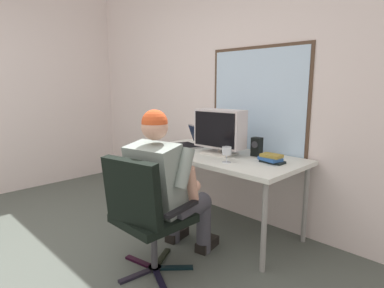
# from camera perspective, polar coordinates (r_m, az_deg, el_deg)

# --- Properties ---
(wall_rear) EXTENTS (4.79, 0.08, 2.84)m
(wall_rear) POSITION_cam_1_polar(r_m,az_deg,el_deg) (3.43, 6.75, 11.12)
(wall_rear) COLOR silver
(wall_rear) RESTS_ON ground
(desk) EXTENTS (1.59, 0.78, 0.74)m
(desk) POSITION_cam_1_polar(r_m,az_deg,el_deg) (3.01, 4.61, -2.74)
(desk) COLOR gray
(desk) RESTS_ON ground
(office_chair) EXTENTS (0.62, 0.57, 0.90)m
(office_chair) POSITION_cam_1_polar(r_m,az_deg,el_deg) (2.31, -8.58, -11.58)
(office_chair) COLOR black
(office_chair) RESTS_ON ground
(person_seated) EXTENTS (0.59, 0.79, 1.21)m
(person_seated) POSITION_cam_1_polar(r_m,az_deg,el_deg) (2.44, -4.67, -7.37)
(person_seated) COLOR #41414A
(person_seated) RESTS_ON ground
(crt_monitor) EXTENTS (0.49, 0.25, 0.42)m
(crt_monitor) POSITION_cam_1_polar(r_m,az_deg,el_deg) (2.95, 5.03, 2.62)
(crt_monitor) COLOR beige
(crt_monitor) RESTS_ON desk
(laptop) EXTENTS (0.41, 0.38, 0.22)m
(laptop) POSITION_cam_1_polar(r_m,az_deg,el_deg) (3.36, -0.03, 0.62)
(laptop) COLOR gray
(laptop) RESTS_ON desk
(wine_glass) EXTENTS (0.08, 0.08, 0.13)m
(wine_glass) POSITION_cam_1_polar(r_m,az_deg,el_deg) (2.65, 6.25, -1.41)
(wine_glass) COLOR silver
(wine_glass) RESTS_ON desk
(desk_speaker) EXTENTS (0.09, 0.09, 0.17)m
(desk_speaker) POSITION_cam_1_polar(r_m,az_deg,el_deg) (2.94, 11.55, -0.49)
(desk_speaker) COLOR black
(desk_speaker) RESTS_ON desk
(book_stack) EXTENTS (0.21, 0.16, 0.07)m
(book_stack) POSITION_cam_1_polar(r_m,az_deg,el_deg) (2.72, 14.03, -2.56)
(book_stack) COLOR black
(book_stack) RESTS_ON desk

